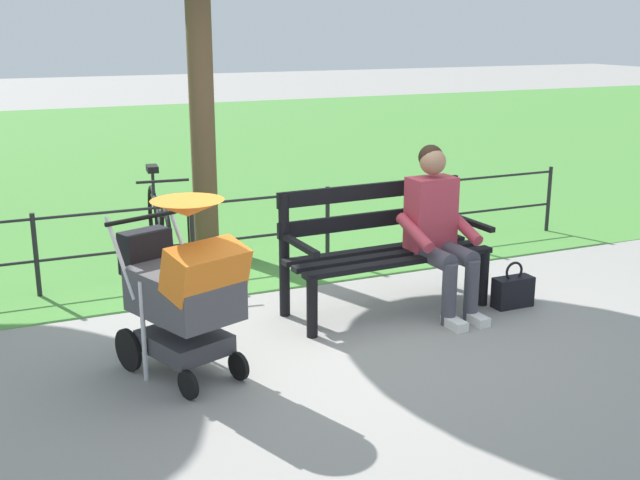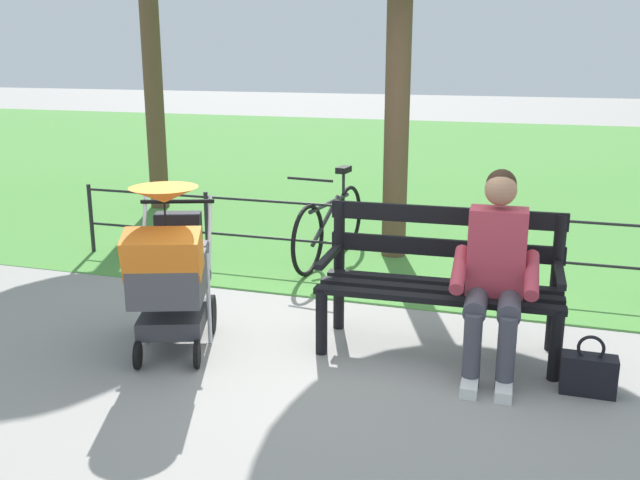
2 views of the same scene
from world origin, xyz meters
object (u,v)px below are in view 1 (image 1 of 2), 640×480
bicycle (159,228)px  park_bench (382,243)px  person_on_bench (439,225)px  handbag (513,291)px  stroller (184,286)px

bicycle → park_bench: bearing=126.7°
park_bench → person_on_bench: (-0.37, 0.22, 0.15)m
handbag → bicycle: 3.18m
person_on_bench → handbag: size_ratio=3.45×
stroller → bicycle: 2.44m
person_on_bench → bicycle: size_ratio=0.77×
stroller → bicycle: size_ratio=0.69×
stroller → bicycle: (-0.38, -2.40, -0.23)m
park_bench → person_on_bench: person_on_bench is taller
handbag → bicycle: bicycle is taller
bicycle → handbag: bearing=136.1°
person_on_bench → stroller: person_on_bench is taller
park_bench → handbag: 1.11m
park_bench → stroller: (1.71, 0.61, 0.07)m
park_bench → stroller: size_ratio=1.41×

